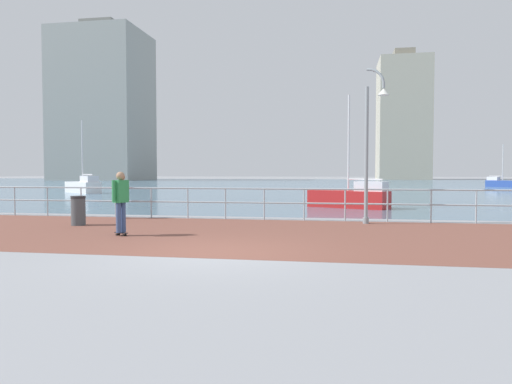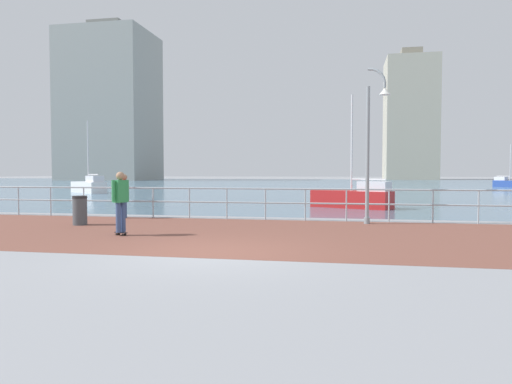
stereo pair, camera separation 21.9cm
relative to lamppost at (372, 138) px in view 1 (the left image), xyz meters
name	(u,v)px [view 1 (the left image)]	position (x,y,z in m)	size (l,w,h in m)	color
ground	(313,188)	(-3.62, 33.88, -2.78)	(220.00, 220.00, 0.00)	gray
brick_paving	(243,234)	(-3.62, -3.07, -2.78)	(28.00, 7.46, 0.01)	brown
harbor_water	(318,185)	(-3.62, 45.67, -2.78)	(180.00, 88.00, 0.00)	slate
waterfront_railing	(264,198)	(-3.62, 0.67, -2.01)	(25.25, 0.06, 1.12)	#9EADB7
lamppost	(372,138)	(0.00, 0.00, 0.00)	(0.77, 0.49, 5.03)	gray
skateboarder	(121,197)	(-6.70, -4.05, -1.76)	(0.41, 0.54, 1.70)	black
bystander	(122,193)	(-8.78, 0.32, -1.84)	(0.32, 0.56, 1.60)	#384C7A
trash_bin	(78,211)	(-9.14, -2.02, -2.31)	(0.46, 0.46, 0.93)	#474C51
sailboat_teal	(84,186)	(-21.01, 18.74, -2.23)	(4.05, 3.48, 5.77)	white
sailboat_yellow	(501,183)	(16.73, 40.26, -2.33)	(3.08, 3.11, 4.69)	#284799
sailboat_navy	(351,197)	(-0.46, 6.79, -2.28)	(3.89, 2.68, 5.27)	#B21E1E
tower_concrete	(403,119)	(12.44, 89.13, 10.10)	(10.40, 11.53, 27.43)	#B2AD99
tower_glass	(103,106)	(-47.77, 72.55, 12.11)	(16.95, 14.27, 31.44)	#939993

